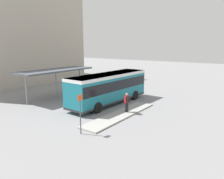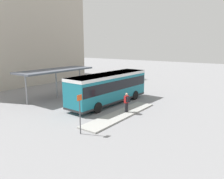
{
  "view_description": "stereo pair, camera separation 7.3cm",
  "coord_description": "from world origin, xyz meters",
  "views": [
    {
      "loc": [
        -17.92,
        -13.28,
        6.11
      ],
      "look_at": [
        0.51,
        0.0,
        1.44
      ],
      "focal_mm": 35.0,
      "sensor_mm": 36.0,
      "label": 1
    },
    {
      "loc": [
        -17.87,
        -13.34,
        6.11
      ],
      "look_at": [
        0.51,
        0.0,
        1.44
      ],
      "focal_mm": 35.0,
      "sensor_mm": 36.0,
      "label": 2
    }
  ],
  "objects": [
    {
      "name": "potted_planter_near_shelter",
      "position": [
        -0.55,
        3.94,
        0.56
      ],
      "size": [
        0.72,
        0.72,
        1.08
      ],
      "color": "slate",
      "rests_on": "ground_plane"
    },
    {
      "name": "bicycle_green",
      "position": [
        8.96,
        5.5,
        0.34
      ],
      "size": [
        0.48,
        1.57,
        0.68
      ],
      "rotation": [
        0.0,
        0.0,
        1.56
      ],
      "color": "black",
      "rests_on": "ground_plane"
    },
    {
      "name": "bicycle_blue",
      "position": [
        8.82,
        6.34,
        0.35
      ],
      "size": [
        0.48,
        1.6,
        0.7
      ],
      "rotation": [
        0.0,
        0.0,
        1.42
      ],
      "color": "black",
      "rests_on": "ground_plane"
    },
    {
      "name": "platform_sign",
      "position": [
        -7.59,
        -3.16,
        1.56
      ],
      "size": [
        0.44,
        0.08,
        2.8
      ],
      "color": "#4C4C51",
      "rests_on": "ground_plane"
    },
    {
      "name": "curb_island",
      "position": [
        -2.49,
        -3.14,
        0.06
      ],
      "size": [
        9.08,
        1.8,
        0.12
      ],
      "color": "#9E9E99",
      "rests_on": "ground_plane"
    },
    {
      "name": "station_shelter",
      "position": [
        -1.34,
        6.73,
        3.14
      ],
      "size": [
        9.25,
        3.19,
        3.31
      ],
      "color": "#4C515B",
      "rests_on": "ground_plane"
    },
    {
      "name": "ground_plane",
      "position": [
        0.0,
        0.0,
        0.0
      ],
      "size": [
        120.0,
        120.0,
        0.0
      ],
      "primitive_type": "plane",
      "color": "gray"
    },
    {
      "name": "station_building",
      "position": [
        1.89,
        23.1,
        8.2
      ],
      "size": [
        21.54,
        15.58,
        16.4
      ],
      "color": "#B2A899",
      "rests_on": "ground_plane"
    },
    {
      "name": "pedestrian_waiting",
      "position": [
        -1.73,
        -3.28,
        1.13
      ],
      "size": [
        0.49,
        0.53,
        1.76
      ],
      "rotation": [
        0.0,
        0.0,
        1.28
      ],
      "color": "#232328",
      "rests_on": "curb_island"
    },
    {
      "name": "city_bus",
      "position": [
        0.01,
        -0.0,
        1.86
      ],
      "size": [
        10.33,
        2.95,
        3.19
      ],
      "rotation": [
        0.0,
        0.0,
        -0.04
      ],
      "color": "#197284",
      "rests_on": "ground_plane"
    },
    {
      "name": "bicycle_orange",
      "position": [
        8.88,
        4.66,
        0.37
      ],
      "size": [
        0.48,
        1.7,
        0.73
      ],
      "rotation": [
        0.0,
        0.0,
        1.53
      ],
      "color": "black",
      "rests_on": "ground_plane"
    }
  ]
}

